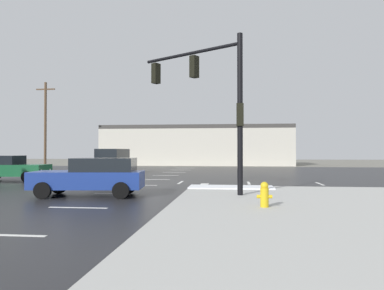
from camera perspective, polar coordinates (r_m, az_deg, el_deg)
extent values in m
plane|color=slate|center=(22.44, -6.86, -5.74)|extent=(120.00, 120.00, 0.00)
cube|color=#232326|center=(22.44, -6.86, -5.72)|extent=(44.00, 44.00, 0.02)
cube|color=white|center=(17.85, 6.03, -6.45)|extent=(4.00, 1.60, 0.06)
cube|color=silver|center=(9.48, -27.01, -12.24)|extent=(2.00, 0.15, 0.01)
cube|color=silver|center=(12.96, -17.12, -9.19)|extent=(2.00, 0.15, 0.01)
cube|color=silver|center=(16.68, -11.60, -7.34)|extent=(2.00, 0.15, 0.01)
cube|color=silver|center=(20.50, -8.14, -6.14)|extent=(2.00, 0.15, 0.01)
cube|color=silver|center=(24.38, -5.78, -5.30)|extent=(2.00, 0.15, 0.01)
cube|color=silver|center=(28.29, -4.08, -4.69)|extent=(2.00, 0.15, 0.01)
cube|color=silver|center=(32.23, -2.79, -4.23)|extent=(2.00, 0.15, 0.01)
cube|color=silver|center=(36.18, -1.79, -3.86)|extent=(2.00, 0.15, 0.01)
cube|color=silver|center=(40.14, -0.98, -3.57)|extent=(2.00, 0.15, 0.01)
cube|color=silver|center=(24.50, -20.71, -5.23)|extent=(0.15, 2.00, 0.01)
cube|color=silver|center=(22.97, -11.74, -5.56)|extent=(0.15, 2.00, 0.01)
cube|color=silver|center=(22.07, -1.77, -5.77)|extent=(0.15, 2.00, 0.01)
cube|color=silver|center=(21.87, 8.72, -5.81)|extent=(0.15, 2.00, 0.01)
cube|color=silver|center=(22.39, 19.05, -5.65)|extent=(0.15, 2.00, 0.01)
cube|color=silver|center=(17.94, 1.20, -6.90)|extent=(0.45, 7.00, 0.01)
cylinder|color=black|center=(14.96, 7.40, 4.77)|extent=(0.22, 0.22, 6.47)
cylinder|color=black|center=(16.90, -0.36, 13.89)|extent=(4.44, 2.81, 0.14)
cube|color=black|center=(16.60, 0.35, 11.94)|extent=(0.43, 0.45, 0.95)
sphere|color=#19D833|center=(16.76, -0.09, 12.81)|extent=(0.20, 0.20, 0.20)
cube|color=black|center=(18.06, -5.57, 10.89)|extent=(0.43, 0.45, 0.95)
sphere|color=#19D833|center=(18.23, -5.94, 11.69)|extent=(0.20, 0.20, 0.20)
cube|color=black|center=(14.96, 7.40, 4.63)|extent=(0.28, 0.36, 0.90)
cylinder|color=gold|center=(11.91, 11.08, -7.93)|extent=(0.26, 0.26, 0.60)
sphere|color=gold|center=(11.87, 11.08, -6.16)|extent=(0.25, 0.25, 0.25)
cylinder|color=gold|center=(11.89, 10.21, -7.80)|extent=(0.12, 0.11, 0.11)
cylinder|color=gold|center=(11.92, 11.95, -7.78)|extent=(0.12, 0.11, 0.11)
cube|color=beige|center=(50.11, 0.83, -0.37)|extent=(24.75, 8.00, 4.70)
cube|color=#3F3D3A|center=(50.20, 0.83, 2.60)|extent=(24.75, 8.00, 0.50)
cube|color=black|center=(30.65, -12.09, -2.88)|extent=(2.04, 4.84, 0.95)
cube|color=black|center=(30.63, -12.08, -1.29)|extent=(1.86, 3.39, 0.75)
cylinder|color=black|center=(32.53, -12.75, -3.60)|extent=(0.23, 0.66, 0.66)
cylinder|color=black|center=(31.92, -9.46, -3.66)|extent=(0.23, 0.66, 0.66)
cylinder|color=black|center=(29.49, -14.94, -3.87)|extent=(0.23, 0.66, 0.66)
cylinder|color=black|center=(28.81, -11.34, -3.96)|extent=(0.23, 0.66, 0.66)
sphere|color=white|center=(33.07, -11.75, -2.73)|extent=(0.18, 0.18, 0.18)
sphere|color=white|center=(32.69, -9.68, -2.76)|extent=(0.18, 0.18, 0.18)
cube|color=navy|center=(16.04, -15.69, -5.16)|extent=(4.67, 2.30, 0.70)
cube|color=black|center=(15.84, -13.32, -2.96)|extent=(2.65, 1.93, 0.55)
cylinder|color=black|center=(15.71, -22.01, -6.50)|extent=(0.68, 0.29, 0.66)
cylinder|color=black|center=(17.38, -19.79, -5.96)|extent=(0.68, 0.29, 0.66)
cylinder|color=black|center=(14.85, -10.90, -6.88)|extent=(0.68, 0.29, 0.66)
cylinder|color=black|center=(16.61, -9.74, -6.24)|extent=(0.68, 0.29, 0.66)
sphere|color=white|center=(16.23, -23.78, -5.06)|extent=(0.18, 0.18, 0.18)
sphere|color=white|center=(17.29, -22.24, -4.81)|extent=(0.18, 0.18, 0.18)
cube|color=#195933|center=(25.61, -26.11, -3.49)|extent=(4.56, 1.95, 0.70)
cube|color=black|center=(25.93, -27.38, -2.06)|extent=(2.53, 1.74, 0.55)
cylinder|color=black|center=(25.69, -22.14, -4.29)|extent=(0.67, 0.24, 0.66)
cylinder|color=black|center=(24.09, -24.06, -4.50)|extent=(0.67, 0.24, 0.66)
sphere|color=white|center=(25.08, -21.09, -3.57)|extent=(0.18, 0.18, 0.18)
sphere|color=white|center=(24.05, -22.28, -3.69)|extent=(0.18, 0.18, 0.18)
cylinder|color=brown|center=(45.46, -21.63, 2.91)|extent=(0.28, 0.28, 9.72)
cube|color=brown|center=(45.91, -21.60, 7.98)|extent=(2.20, 0.14, 0.14)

